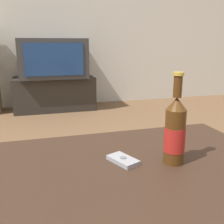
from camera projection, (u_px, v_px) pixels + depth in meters
The scene contains 6 objects.
back_wall at pixel (51, 5), 3.32m from camera, with size 8.00×0.05×2.60m.
coffee_table at pixel (134, 202), 0.74m from camera, with size 1.02×0.85×0.45m.
tv_stand at pixel (55, 94), 3.32m from camera, with size 0.99×0.42×0.42m.
television at pixel (53, 58), 3.20m from camera, with size 0.80×0.58×0.46m.
beer_bottle at pixel (175, 131), 0.81m from camera, with size 0.07×0.07×0.29m.
cell_phone at pixel (123, 160), 0.84m from camera, with size 0.09×0.12×0.02m.
Camera 1 is at (-0.24, -0.61, 0.82)m, focal length 42.00 mm.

